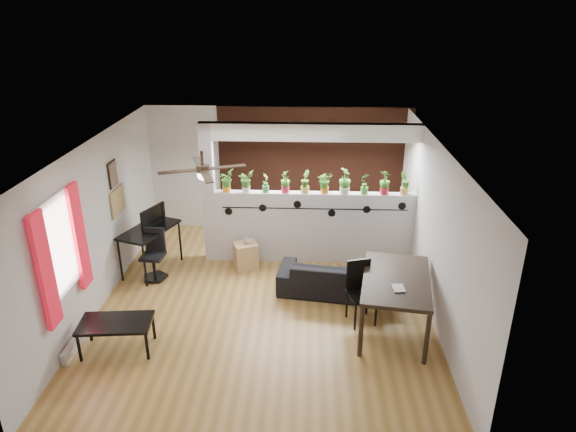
{
  "coord_description": "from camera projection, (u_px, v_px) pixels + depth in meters",
  "views": [
    {
      "loc": [
        0.68,
        -7.11,
        4.52
      ],
      "look_at": [
        0.36,
        0.6,
        1.27
      ],
      "focal_mm": 32.0,
      "sensor_mm": 36.0,
      "label": 1
    }
  ],
  "objects": [
    {
      "name": "vine_decal",
      "position": [
        315.0,
        209.0,
        9.17
      ],
      "size": [
        3.31,
        0.01,
        0.3
      ],
      "color": "black",
      "rests_on": "partition_wall"
    },
    {
      "name": "pier_column",
      "position": [
        209.0,
        194.0,
        9.24
      ],
      "size": [
        0.22,
        0.2,
        2.6
      ],
      "primitive_type": "cube",
      "color": "#BCBCC1",
      "rests_on": "ground"
    },
    {
      "name": "potted_plant_4",
      "position": [
        305.0,
        181.0,
        9.07
      ],
      "size": [
        0.19,
        0.22,
        0.41
      ],
      "color": "gold",
      "rests_on": "partition_wall"
    },
    {
      "name": "computer_desk",
      "position": [
        149.0,
        233.0,
        9.03
      ],
      "size": [
        0.95,
        1.27,
        0.82
      ],
      "color": "black",
      "rests_on": "ground"
    },
    {
      "name": "potted_plant_8",
      "position": [
        385.0,
        182.0,
        9.01
      ],
      "size": [
        0.28,
        0.26,
        0.43
      ],
      "color": "red",
      "rests_on": "partition_wall"
    },
    {
      "name": "potted_plant_1",
      "position": [
        246.0,
        180.0,
        9.11
      ],
      "size": [
        0.24,
        0.26,
        0.4
      ],
      "color": "white",
      "rests_on": "partition_wall"
    },
    {
      "name": "potted_plant_9",
      "position": [
        405.0,
        182.0,
        9.0
      ],
      "size": [
        0.23,
        0.2,
        0.41
      ],
      "color": "gold",
      "rests_on": "partition_wall"
    },
    {
      "name": "brick_panel",
      "position": [
        314.0,
        170.0,
        10.52
      ],
      "size": [
        3.9,
        0.05,
        2.6
      ],
      "primitive_type": "cube",
      "color": "brown",
      "rests_on": "ground"
    },
    {
      "name": "corkboard",
      "position": [
        118.0,
        201.0,
        8.77
      ],
      "size": [
        0.03,
        0.6,
        0.45
      ],
      "primitive_type": "cube",
      "color": "#9A7E4A",
      "rests_on": "room_shell"
    },
    {
      "name": "potted_plant_5",
      "position": [
        325.0,
        182.0,
        9.06
      ],
      "size": [
        0.21,
        0.17,
        0.4
      ],
      "color": "#C67D17",
      "rests_on": "partition_wall"
    },
    {
      "name": "dining_table",
      "position": [
        396.0,
        284.0,
        7.37
      ],
      "size": [
        1.18,
        1.69,
        0.85
      ],
      "color": "black",
      "rests_on": "ground"
    },
    {
      "name": "potted_plant_6",
      "position": [
        345.0,
        180.0,
        9.03
      ],
      "size": [
        0.2,
        0.25,
        0.47
      ],
      "color": "silver",
      "rests_on": "partition_wall"
    },
    {
      "name": "baseboard_heater",
      "position": [
        79.0,
        338.0,
        7.28
      ],
      "size": [
        0.08,
        1.0,
        0.18
      ],
      "primitive_type": "cube",
      "color": "silver",
      "rests_on": "ground"
    },
    {
      "name": "partition_wall",
      "position": [
        314.0,
        227.0,
        9.41
      ],
      "size": [
        3.6,
        0.18,
        1.35
      ],
      "primitive_type": "cube",
      "color": "#BCBCC1",
      "rests_on": "ground"
    },
    {
      "name": "sofa",
      "position": [
        338.0,
        278.0,
        8.5
      ],
      "size": [
        1.96,
        0.99,
        0.55
      ],
      "primitive_type": "imported",
      "rotation": [
        0.0,
        0.0,
        3.0
      ],
      "color": "black",
      "rests_on": "ground"
    },
    {
      "name": "potted_plant_7",
      "position": [
        365.0,
        183.0,
        9.04
      ],
      "size": [
        0.23,
        0.21,
        0.38
      ],
      "color": "#418E33",
      "rests_on": "partition_wall"
    },
    {
      "name": "book",
      "position": [
        393.0,
        288.0,
        7.06
      ],
      "size": [
        0.17,
        0.22,
        0.02
      ],
      "primitive_type": "imported",
      "rotation": [
        0.0,
        0.0,
        0.06
      ],
      "color": "gray",
      "rests_on": "dining_table"
    },
    {
      "name": "framed_art",
      "position": [
        113.0,
        174.0,
        8.53
      ],
      "size": [
        0.03,
        0.34,
        0.44
      ],
      "color": "#8C7259",
      "rests_on": "room_shell"
    },
    {
      "name": "room_shell",
      "position": [
        263.0,
        229.0,
        7.82
      ],
      "size": [
        6.3,
        7.1,
        2.9
      ],
      "color": "olive",
      "rests_on": "ground"
    },
    {
      "name": "ceiling_header",
      "position": [
        316.0,
        132.0,
        8.72
      ],
      "size": [
        3.6,
        0.18,
        0.3
      ],
      "primitive_type": "cube",
      "color": "white",
      "rests_on": "room_shell"
    },
    {
      "name": "cube_shelf",
      "position": [
        246.0,
        255.0,
        9.31
      ],
      "size": [
        0.5,
        0.47,
        0.49
      ],
      "primitive_type": "cube",
      "rotation": [
        0.0,
        0.0,
        0.37
      ],
      "color": "tan",
      "rests_on": "ground"
    },
    {
      "name": "potted_plant_2",
      "position": [
        266.0,
        182.0,
        9.11
      ],
      "size": [
        0.16,
        0.19,
        0.36
      ],
      "color": "#328B45",
      "rests_on": "partition_wall"
    },
    {
      "name": "monitor",
      "position": [
        151.0,
        220.0,
        9.1
      ],
      "size": [
        0.34,
        0.19,
        0.2
      ],
      "primitive_type": "imported",
      "rotation": [
        0.0,
        0.0,
        1.17
      ],
      "color": "black",
      "rests_on": "computer_desk"
    },
    {
      "name": "window_assembly",
      "position": [
        61.0,
        249.0,
        6.73
      ],
      "size": [
        0.09,
        1.3,
        1.55
      ],
      "color": "white",
      "rests_on": "room_shell"
    },
    {
      "name": "folding_chair",
      "position": [
        360.0,
        286.0,
        7.68
      ],
      "size": [
        0.5,
        0.5,
        0.98
      ],
      "color": "black",
      "rests_on": "ground"
    },
    {
      "name": "potted_plant_3",
      "position": [
        285.0,
        181.0,
        9.09
      ],
      "size": [
        0.2,
        0.23,
        0.41
      ],
      "color": "#D22145",
      "rests_on": "partition_wall"
    },
    {
      "name": "cup",
      "position": [
        248.0,
        241.0,
        9.2
      ],
      "size": [
        0.15,
        0.15,
        0.11
      ],
      "primitive_type": "imported",
      "rotation": [
        0.0,
        0.0,
        -0.14
      ],
      "color": "gray",
      "rests_on": "cube_shelf"
    },
    {
      "name": "ceiling_fan",
      "position": [
        203.0,
        171.0,
        7.18
      ],
      "size": [
        1.19,
        1.19,
        0.43
      ],
      "color": "black",
      "rests_on": "room_shell"
    },
    {
      "name": "coffee_table",
      "position": [
        116.0,
        325.0,
        7.04
      ],
      "size": [
        1.03,
        0.63,
        0.46
      ],
      "color": "black",
      "rests_on": "ground"
    },
    {
      "name": "potted_plant_0",
      "position": [
        226.0,
        180.0,
        9.13
      ],
      "size": [
        0.19,
        0.23,
        0.41
      ],
      "color": "orange",
      "rests_on": "partition_wall"
    },
    {
      "name": "office_chair",
      "position": [
        154.0,
        257.0,
        8.92
      ],
      "size": [
        0.46,
        0.46,
        0.89
      ],
      "color": "black",
      "rests_on": "ground"
    }
  ]
}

